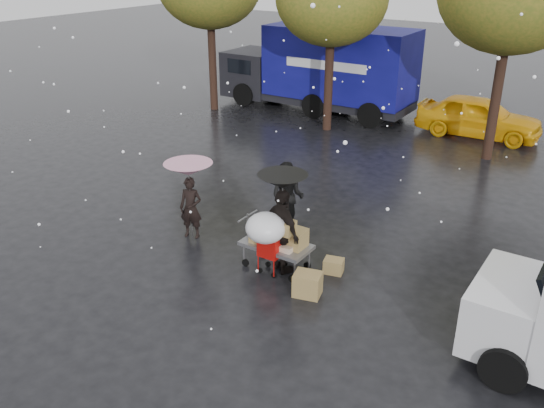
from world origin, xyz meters
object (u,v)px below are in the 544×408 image
Objects in this scene: person_pink at (191,208)px; person_black at (282,232)px; shopping_cart at (267,231)px; blue_truck at (322,69)px; yellow_taxi at (479,117)px; vendor_cart at (279,239)px.

person_pink is 2.70m from person_black.
person_black is (2.68, -0.18, 0.20)m from person_pink.
blue_truck is (-5.59, 12.43, 0.69)m from shopping_cart.
person_pink reaches higher than shopping_cart.
yellow_taxi is (0.82, 12.08, -0.20)m from person_black.
blue_truck is 6.65m from yellow_taxi.
shopping_cart is 0.18× the size of blue_truck.
shopping_cart is at bearing -100.06° from vendor_cart.
shopping_cart reaches higher than vendor_cart.
vendor_cart is 13.34m from blue_truck.
yellow_taxi is at bearing -0.12° from blue_truck.
vendor_cart is at bearing -64.84° from blue_truck.
person_pink is at bearing -75.55° from blue_truck.
shopping_cart is 12.46m from yellow_taxi.
shopping_cart is (-0.07, -0.39, 0.34)m from vendor_cart.
blue_truck is (-5.76, 12.09, 0.81)m from person_black.
person_pink reaches higher than yellow_taxi.
person_pink is 0.18× the size of blue_truck.
vendor_cart is 0.35× the size of yellow_taxi.
blue_truck is at bearing 115.16° from vendor_cart.
shopping_cart is at bearing -65.80° from blue_truck.
vendor_cart is 12.06m from yellow_taxi.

